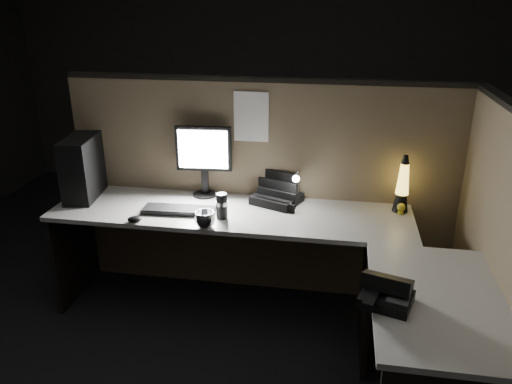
% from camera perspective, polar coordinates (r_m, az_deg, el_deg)
% --- Properties ---
extents(floor, '(6.00, 6.00, 0.00)m').
position_cam_1_polar(floor, '(3.06, -2.35, -19.56)').
color(floor, black).
rests_on(floor, ground).
extents(room_shell, '(6.00, 6.00, 6.00)m').
position_cam_1_polar(room_shell, '(2.35, -2.95, 11.85)').
color(room_shell, silver).
rests_on(room_shell, ground).
extents(partition_back, '(2.66, 0.06, 1.50)m').
position_cam_1_polar(partition_back, '(3.46, 0.66, 0.12)').
color(partition_back, brown).
rests_on(partition_back, ground).
extents(partition_right, '(0.06, 1.66, 1.50)m').
position_cam_1_polar(partition_right, '(2.80, 25.89, -7.70)').
color(partition_right, brown).
rests_on(partition_right, ground).
extents(desk, '(2.60, 1.60, 0.73)m').
position_cam_1_polar(desk, '(2.91, 2.02, -8.02)').
color(desk, '#A8A79F').
rests_on(desk, ground).
extents(pc_tower, '(0.23, 0.42, 0.42)m').
position_cam_1_polar(pc_tower, '(3.55, -19.23, 2.64)').
color(pc_tower, black).
rests_on(pc_tower, desk).
extents(monitor, '(0.38, 0.16, 0.48)m').
position_cam_1_polar(monitor, '(3.37, -5.99, 4.30)').
color(monitor, black).
rests_on(monitor, desk).
extents(keyboard, '(0.47, 0.18, 0.02)m').
position_cam_1_polar(keyboard, '(3.21, -8.80, -2.07)').
color(keyboard, black).
rests_on(keyboard, desk).
extents(mouse, '(0.10, 0.09, 0.03)m').
position_cam_1_polar(mouse, '(3.13, -13.70, -3.03)').
color(mouse, black).
rests_on(mouse, desk).
extents(clip_lamp, '(0.04, 0.18, 0.23)m').
position_cam_1_polar(clip_lamp, '(3.24, 4.66, 0.69)').
color(clip_lamp, silver).
rests_on(clip_lamp, desk).
extents(organizer, '(0.36, 0.34, 0.22)m').
position_cam_1_polar(organizer, '(3.31, 2.42, -0.37)').
color(organizer, black).
rests_on(organizer, desk).
extents(lava_lamp, '(0.10, 0.10, 0.37)m').
position_cam_1_polar(lava_lamp, '(3.27, 16.38, 0.41)').
color(lava_lamp, black).
rests_on(lava_lamp, desk).
extents(travel_mug, '(0.07, 0.07, 0.16)m').
position_cam_1_polar(travel_mug, '(3.07, -3.94, -1.61)').
color(travel_mug, black).
rests_on(travel_mug, desk).
extents(steel_mug, '(0.16, 0.16, 0.10)m').
position_cam_1_polar(steel_mug, '(2.97, -5.86, -3.15)').
color(steel_mug, silver).
rests_on(steel_mug, desk).
extents(figurine, '(0.05, 0.05, 0.05)m').
position_cam_1_polar(figurine, '(3.26, 16.26, -1.68)').
color(figurine, gold).
rests_on(figurine, desk).
extents(pinned_paper, '(0.23, 0.00, 0.33)m').
position_cam_1_polar(pinned_paper, '(3.29, -0.56, 8.57)').
color(pinned_paper, white).
rests_on(pinned_paper, partition_back).
extents(desk_phone, '(0.27, 0.27, 0.13)m').
position_cam_1_polar(desk_phone, '(2.34, 14.60, -11.04)').
color(desk_phone, black).
rests_on(desk_phone, desk).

